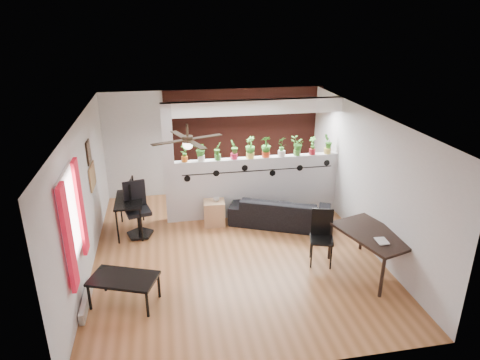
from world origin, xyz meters
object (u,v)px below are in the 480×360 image
object	(u,v)px
ceiling_fan	(188,141)
potted_plant_5	(266,146)
potted_plant_3	(234,149)
cube_shelf	(214,213)
potted_plant_6	(282,146)
potted_plant_8	(313,145)
coffee_table	(123,280)
potted_plant_9	(328,143)
cup	(216,199)
office_chair	(138,213)
dining_table	(373,237)
sofa	(280,211)
computer_desk	(129,202)
potted_plant_4	(250,147)
potted_plant_7	(297,145)
potted_plant_1	(201,151)
potted_plant_0	(184,152)
folding_chair	(322,232)
potted_plant_2	(218,150)

from	to	relation	value
ceiling_fan	potted_plant_5	xyz separation A→B (m)	(1.78, 1.80, -0.72)
potted_plant_3	cube_shelf	xyz separation A→B (m)	(-0.49, -0.34, -1.30)
potted_plant_6	potted_plant_8	distance (m)	0.70
potted_plant_6	coffee_table	distance (m)	4.44
potted_plant_9	cup	distance (m)	2.76
potted_plant_6	cup	world-z (taller)	potted_plant_6
office_chair	potted_plant_9	bearing A→B (deg)	7.01
potted_plant_5	dining_table	bearing A→B (deg)	-64.01
potted_plant_8	sofa	distance (m)	1.64
potted_plant_5	computer_desk	xyz separation A→B (m)	(-2.94, -0.34, -0.92)
potted_plant_3	potted_plant_9	size ratio (longest dim) A/B	0.96
potted_plant_4	cube_shelf	bearing A→B (deg)	-158.09
potted_plant_3	dining_table	distance (m)	3.40
potted_plant_7	cup	distance (m)	2.12
potted_plant_1	cube_shelf	distance (m)	1.36
potted_plant_3	potted_plant_7	size ratio (longest dim) A/B	1.01
dining_table	computer_desk	bearing A→B (deg)	151.64
potted_plant_3	cup	distance (m)	1.13
potted_plant_1	computer_desk	distance (m)	1.81
potted_plant_7	cup	world-z (taller)	potted_plant_7
potted_plant_5	office_chair	bearing A→B (deg)	-169.51
potted_plant_7	potted_plant_1	bearing A→B (deg)	180.00
potted_plant_0	office_chair	bearing A→B (deg)	-153.32
potted_plant_7	coffee_table	world-z (taller)	potted_plant_7
potted_plant_5	cup	bearing A→B (deg)	-163.48
potted_plant_7	cube_shelf	bearing A→B (deg)	-169.85
cup	ceiling_fan	bearing A→B (deg)	-113.31
dining_table	coffee_table	world-z (taller)	dining_table
sofa	computer_desk	size ratio (longest dim) A/B	1.95
potted_plant_9	folding_chair	size ratio (longest dim) A/B	0.43
potted_plant_4	coffee_table	xyz separation A→B (m)	(-2.56, -2.77, -1.18)
potted_plant_1	cup	bearing A→B (deg)	-52.81
potted_plant_4	potted_plant_6	size ratio (longest dim) A/B	1.07
cup	potted_plant_8	bearing A→B (deg)	8.79
cube_shelf	potted_plant_5	bearing A→B (deg)	20.29
ceiling_fan	potted_plant_1	xyz separation A→B (m)	(0.37, 1.80, -0.74)
potted_plant_0	potted_plant_5	distance (m)	1.76
coffee_table	potted_plant_0	bearing A→B (deg)	67.28
sofa	dining_table	size ratio (longest dim) A/B	1.29
potted_plant_3	potted_plant_1	bearing A→B (deg)	180.00
computer_desk	office_chair	world-z (taller)	office_chair
potted_plant_2	cup	xyz separation A→B (m)	(-0.09, -0.34, -0.97)
office_chair	cube_shelf	bearing A→B (deg)	6.30
potted_plant_4	cup	distance (m)	1.33
potted_plant_6	cube_shelf	size ratio (longest dim) A/B	0.82
potted_plant_7	sofa	world-z (taller)	potted_plant_7
potted_plant_0	sofa	world-z (taller)	potted_plant_0
potted_plant_3	potted_plant_4	bearing A→B (deg)	0.00
dining_table	sofa	bearing A→B (deg)	117.83
cup	coffee_table	distance (m)	3.01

